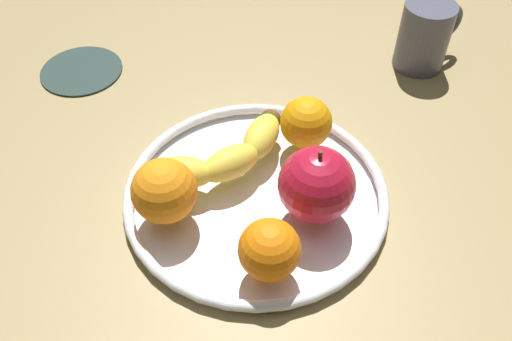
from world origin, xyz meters
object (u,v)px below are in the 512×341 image
orange_front_left (269,250)px  ambient_mug (425,35)px  apple (317,185)px  ambient_coaster (81,70)px  banana (227,155)px  orange_front_right (164,191)px  fruit_bowl (256,194)px  orange_back_right (306,123)px

orange_front_left → ambient_mug: (38.54, 17.26, -0.04)cm
apple → ambient_mug: 33.39cm
apple → ambient_coaster: bearing=105.5°
ambient_coaster → apple: bearing=-74.5°
banana → orange_front_right: size_ratio=2.71×
ambient_coaster → ambient_mug: bearing=-31.8°
fruit_bowl → ambient_coaster: fruit_bowl is taller
ambient_coaster → orange_front_left: bearing=-86.3°
apple → orange_back_right: apple is taller
orange_front_left → ambient_mug: bearing=24.1°
banana → ambient_mug: (34.60, 3.33, 1.19)cm
orange_front_left → orange_back_right: bearing=41.6°
banana → fruit_bowl: bearing=-80.1°
fruit_bowl → orange_front_left: orange_front_left is taller
orange_front_left → ambient_mug: size_ratio=0.56×
orange_front_left → ambient_coaster: bearing=93.7°
banana → orange_back_right: 10.06cm
orange_front_right → orange_back_right: bearing=1.2°
ambient_mug → ambient_coaster: bearing=148.2°
orange_back_right → ambient_mug: (24.76, 5.04, -0.05)cm
apple → orange_front_left: 8.91cm
apple → orange_front_left: size_ratio=1.45×
banana → orange_front_left: size_ratio=3.06×
fruit_bowl → orange_front_left: size_ratio=4.85×
ambient_mug → banana: bearing=-174.5°
apple → orange_front_right: size_ratio=1.28×
fruit_bowl → orange_front_right: (-9.69, 2.57, 4.35)cm
apple → ambient_coaster: apple is taller
banana → ambient_coaster: size_ratio=1.62×
banana → orange_front_left: bearing=-105.0°
banana → apple: apple is taller
banana → apple: size_ratio=2.11×
fruit_bowl → orange_front_left: 11.09cm
fruit_bowl → orange_front_right: size_ratio=4.30×
orange_front_left → orange_front_right: bearing=112.9°
fruit_bowl → orange_front_left: (-4.69, -9.24, 3.95)cm
fruit_bowl → orange_back_right: orange_back_right is taller
orange_front_left → ambient_mug: ambient_mug is taller
fruit_bowl → orange_front_left: bearing=-116.9°
banana → orange_back_right: size_ratio=3.05×
apple → ambient_coaster: (-10.97, 39.57, -5.55)cm
orange_front_right → fruit_bowl: bearing=-14.9°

